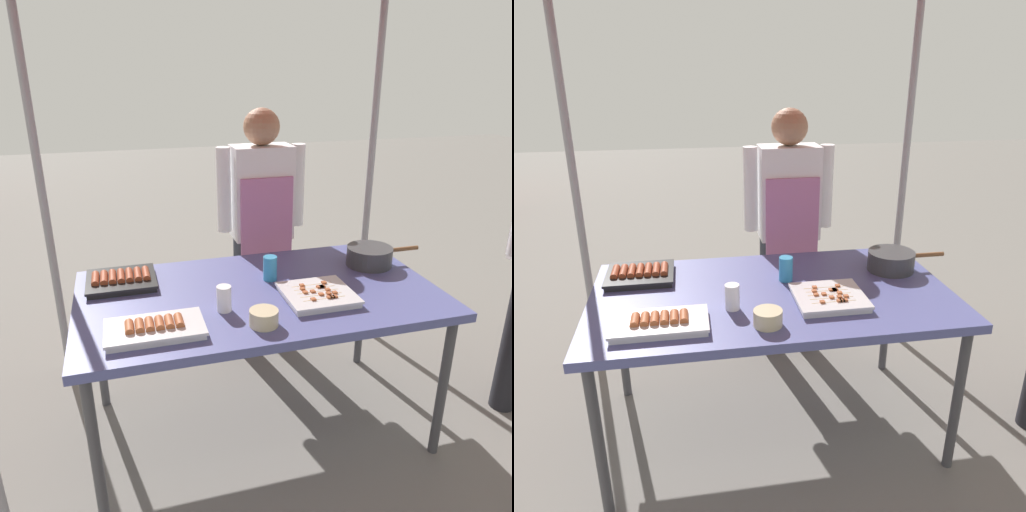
% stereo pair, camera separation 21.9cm
% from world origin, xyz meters
% --- Properties ---
extents(ground_plane, '(18.00, 18.00, 0.00)m').
position_xyz_m(ground_plane, '(0.00, 0.00, 0.00)').
color(ground_plane, '#66605B').
extents(stall_table, '(1.60, 0.90, 0.75)m').
position_xyz_m(stall_table, '(0.00, 0.00, 0.70)').
color(stall_table, '#4C518C').
rests_on(stall_table, ground).
extents(tray_grilled_sausages, '(0.37, 0.22, 0.05)m').
position_xyz_m(tray_grilled_sausages, '(-0.48, -0.25, 0.77)').
color(tray_grilled_sausages, silver).
rests_on(tray_grilled_sausages, stall_table).
extents(tray_meat_skewers, '(0.30, 0.29, 0.04)m').
position_xyz_m(tray_meat_skewers, '(0.23, -0.14, 0.77)').
color(tray_meat_skewers, silver).
rests_on(tray_meat_skewers, stall_table).
extents(tray_pork_links, '(0.31, 0.29, 0.05)m').
position_xyz_m(tray_pork_links, '(-0.59, 0.25, 0.77)').
color(tray_pork_links, black).
rests_on(tray_pork_links, stall_table).
extents(cooking_wok, '(0.39, 0.23, 0.10)m').
position_xyz_m(cooking_wok, '(0.62, 0.14, 0.80)').
color(cooking_wok, '#38383A').
rests_on(cooking_wok, stall_table).
extents(condiment_bowl, '(0.11, 0.11, 0.07)m').
position_xyz_m(condiment_bowl, '(-0.07, -0.30, 0.78)').
color(condiment_bowl, '#BFB28C').
rests_on(condiment_bowl, stall_table).
extents(drink_cup_near_edge, '(0.06, 0.06, 0.12)m').
position_xyz_m(drink_cup_near_edge, '(0.08, 0.11, 0.81)').
color(drink_cup_near_edge, '#338CBF').
rests_on(drink_cup_near_edge, stall_table).
extents(drink_cup_by_wok, '(0.06, 0.06, 0.11)m').
position_xyz_m(drink_cup_by_wok, '(-0.19, -0.14, 0.80)').
color(drink_cup_by_wok, white).
rests_on(drink_cup_by_wok, stall_table).
extents(vendor_woman, '(0.52, 0.22, 1.48)m').
position_xyz_m(vendor_woman, '(0.23, 0.73, 0.87)').
color(vendor_woman, '#333842').
rests_on(vendor_woman, ground).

